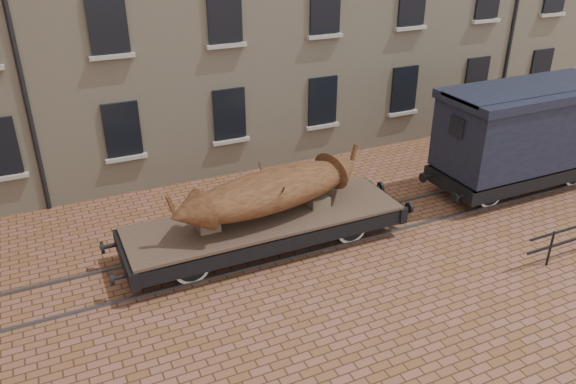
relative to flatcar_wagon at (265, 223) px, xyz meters
name	(u,v)px	position (x,y,z in m)	size (l,w,h in m)	color
ground	(369,223)	(3.31, 0.00, -0.78)	(90.00, 90.00, 0.00)	brown
rail_track	(369,222)	(3.31, 0.00, -0.75)	(30.00, 1.52, 0.06)	#59595E
flatcar_wagon	(265,223)	(0.00, 0.00, 0.00)	(8.32, 2.26, 1.26)	brown
iron_boat	(272,190)	(0.19, 0.00, 0.95)	(5.74, 2.40, 1.41)	brown
goods_van	(528,126)	(9.01, 0.00, 1.37)	(6.65, 2.42, 3.44)	black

